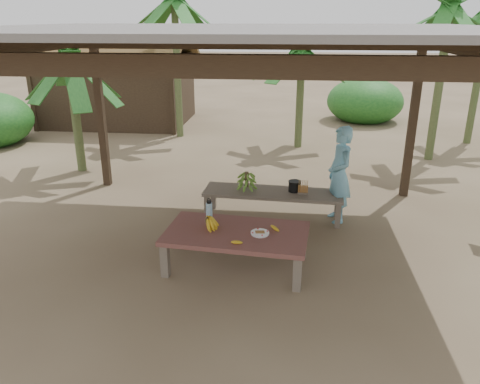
# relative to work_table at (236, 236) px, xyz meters

# --- Properties ---
(ground) EXTENTS (80.00, 80.00, 0.00)m
(ground) POSITION_rel_work_table_xyz_m (-0.05, 0.62, -0.43)
(ground) COLOR brown
(ground) RESTS_ON ground
(pavilion) EXTENTS (6.60, 5.60, 2.95)m
(pavilion) POSITION_rel_work_table_xyz_m (-0.07, 0.60, 2.34)
(pavilion) COLOR black
(pavilion) RESTS_ON ground
(work_table) EXTENTS (1.89, 1.16, 0.50)m
(work_table) POSITION_rel_work_table_xyz_m (0.00, 0.00, 0.00)
(work_table) COLOR brown
(work_table) RESTS_ON ground
(bench) EXTENTS (2.23, 0.74, 0.45)m
(bench) POSITION_rel_work_table_xyz_m (0.40, 1.64, -0.04)
(bench) COLOR brown
(bench) RESTS_ON ground
(ripe_banana_bunch) EXTENTS (0.30, 0.27, 0.17)m
(ripe_banana_bunch) POSITION_rel_work_table_xyz_m (-0.39, 0.06, 0.15)
(ripe_banana_bunch) COLOR yellow
(ripe_banana_bunch) RESTS_ON work_table
(plate) EXTENTS (0.23, 0.23, 0.04)m
(plate) POSITION_rel_work_table_xyz_m (0.30, -0.06, 0.08)
(plate) COLOR white
(plate) RESTS_ON work_table
(loose_banana_front) EXTENTS (0.15, 0.07, 0.04)m
(loose_banana_front) POSITION_rel_work_table_xyz_m (0.04, -0.35, 0.09)
(loose_banana_front) COLOR yellow
(loose_banana_front) RESTS_ON work_table
(loose_banana_side) EXTENTS (0.14, 0.16, 0.04)m
(loose_banana_side) POSITION_rel_work_table_xyz_m (0.48, 0.10, 0.09)
(loose_banana_side) COLOR yellow
(loose_banana_side) RESTS_ON work_table
(water_flask) EXTENTS (0.09, 0.09, 0.32)m
(water_flask) POSITION_rel_work_table_xyz_m (-0.40, 0.32, 0.20)
(water_flask) COLOR #3D8CBE
(water_flask) RESTS_ON work_table
(green_banana_stalk) EXTENTS (0.30, 0.30, 0.32)m
(green_banana_stalk) POSITION_rel_work_table_xyz_m (-0.02, 1.67, 0.17)
(green_banana_stalk) COLOR #598C2D
(green_banana_stalk) RESTS_ON bench
(cooking_pot) EXTENTS (0.19, 0.19, 0.17)m
(cooking_pot) POSITION_rel_work_table_xyz_m (0.74, 1.68, 0.10)
(cooking_pot) COLOR black
(cooking_pot) RESTS_ON bench
(skewer_rack) EXTENTS (0.18, 0.09, 0.24)m
(skewer_rack) POSITION_rel_work_table_xyz_m (0.87, 1.56, 0.14)
(skewer_rack) COLOR #A57F47
(skewer_rack) RESTS_ON bench
(woman) EXTENTS (0.50, 0.63, 1.53)m
(woman) POSITION_rel_work_table_xyz_m (1.42, 1.65, 0.33)
(woman) COLOR #71B9D5
(woman) RESTS_ON ground
(hut) EXTENTS (4.40, 3.43, 2.85)m
(hut) POSITION_rel_work_table_xyz_m (-4.55, 8.62, 0.67)
(hut) COLOR black
(hut) RESTS_ON ground
(banana_plant_ne) EXTENTS (1.80, 1.80, 3.51)m
(banana_plant_ne) POSITION_rel_work_table_xyz_m (3.83, 5.36, 2.57)
(banana_plant_ne) COLOR #596638
(banana_plant_ne) RESTS_ON ground
(banana_plant_n) EXTENTS (1.80, 1.80, 2.63)m
(banana_plant_n) POSITION_rel_work_table_xyz_m (0.86, 6.16, 1.72)
(banana_plant_n) COLOR #596638
(banana_plant_n) RESTS_ON ground
(banana_plant_nw) EXTENTS (1.80, 1.80, 3.77)m
(banana_plant_nw) POSITION_rel_work_table_xyz_m (-2.34, 6.94, 2.83)
(banana_plant_nw) COLOR #596638
(banana_plant_nw) RESTS_ON ground
(banana_plant_w) EXTENTS (1.80, 1.80, 2.51)m
(banana_plant_w) POSITION_rel_work_table_xyz_m (-3.73, 3.73, 1.60)
(banana_plant_w) COLOR #596638
(banana_plant_w) RESTS_ON ground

